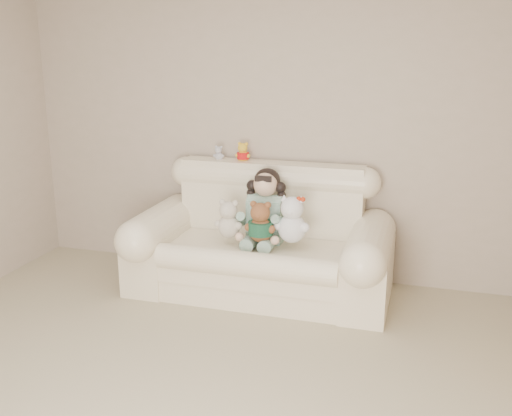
{
  "coord_description": "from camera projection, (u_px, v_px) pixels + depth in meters",
  "views": [
    {
      "loc": [
        1.29,
        -2.37,
        1.99
      ],
      "look_at": [
        0.02,
        1.9,
        0.75
      ],
      "focal_mm": 41.53,
      "sensor_mm": 36.0,
      "label": 1
    }
  ],
  "objects": [
    {
      "name": "white_cat",
      "position": [
        292.0,
        214.0,
        4.55
      ],
      "size": [
        0.33,
        0.28,
        0.44
      ],
      "primitive_type": null,
      "rotation": [
        0.0,
        0.0,
        0.25
      ],
      "color": "white",
      "rests_on": "sofa"
    },
    {
      "name": "brown_teddy",
      "position": [
        261.0,
        218.0,
        4.57
      ],
      "size": [
        0.26,
        0.21,
        0.38
      ],
      "primitive_type": null,
      "rotation": [
        0.0,
        0.0,
        0.09
      ],
      "color": "brown",
      "rests_on": "sofa"
    },
    {
      "name": "yellow_mini_bear",
      "position": [
        243.0,
        150.0,
        5.03
      ],
      "size": [
        0.15,
        0.13,
        0.2
      ],
      "primitive_type": null,
      "rotation": [
        0.0,
        0.0,
        0.27
      ],
      "color": "yellow",
      "rests_on": "sofa"
    },
    {
      "name": "grey_mini_plush",
      "position": [
        219.0,
        152.0,
        5.09
      ],
      "size": [
        0.12,
        0.11,
        0.16
      ],
      "primitive_type": null,
      "rotation": [
        0.0,
        0.0,
        -0.35
      ],
      "color": "silver",
      "rests_on": "sofa"
    },
    {
      "name": "seated_child",
      "position": [
        266.0,
        205.0,
        4.79
      ],
      "size": [
        0.38,
        0.46,
        0.62
      ],
      "primitive_type": null,
      "rotation": [
        0.0,
        0.0,
        -0.03
      ],
      "color": "#276C4E",
      "rests_on": "sofa"
    },
    {
      "name": "sofa",
      "position": [
        260.0,
        233.0,
        4.78
      ],
      "size": [
        2.1,
        0.95,
        1.03
      ],
      "primitive_type": null,
      "color": "#FFEACD",
      "rests_on": "floor"
    },
    {
      "name": "wall_back",
      "position": [
        274.0,
        127.0,
        5.04
      ],
      "size": [
        4.5,
        0.0,
        4.5
      ],
      "primitive_type": "plane",
      "rotation": [
        1.57,
        0.0,
        0.0
      ],
      "color": "#B8A492",
      "rests_on": "ground"
    },
    {
      "name": "cream_teddy",
      "position": [
        229.0,
        215.0,
        4.67
      ],
      "size": [
        0.28,
        0.25,
        0.36
      ],
      "primitive_type": null,
      "rotation": [
        0.0,
        0.0,
        0.37
      ],
      "color": "beige",
      "rests_on": "sofa"
    }
  ]
}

